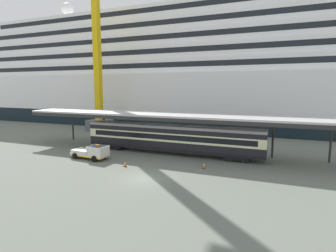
# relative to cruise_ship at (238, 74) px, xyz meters

# --- Properties ---
(ground_plane) EXTENTS (400.00, 400.00, 0.00)m
(ground_plane) POSITION_rel_cruise_ship_xyz_m (-3.59, -42.50, -12.69)
(ground_plane) COLOR #60675C
(cruise_ship) EXTENTS (178.64, 25.15, 36.57)m
(cruise_ship) POSITION_rel_cruise_ship_xyz_m (0.00, 0.00, 0.00)
(cruise_ship) COLOR black
(cruise_ship) RESTS_ON ground
(platform_canopy) EXTENTS (47.27, 5.96, 5.66)m
(platform_canopy) POSITION_rel_cruise_ship_xyz_m (-4.89, -30.82, -7.28)
(platform_canopy) COLOR #B7B7B7
(platform_canopy) RESTS_ON ground
(train_carriage) EXTENTS (25.82, 2.81, 4.11)m
(train_carriage) POSITION_rel_cruise_ship_xyz_m (-4.89, -31.25, -10.37)
(train_carriage) COLOR black
(train_carriage) RESTS_ON ground
(service_truck) EXTENTS (5.35, 2.59, 2.02)m
(service_truck) POSITION_rel_cruise_ship_xyz_m (-13.41, -37.87, -11.70)
(service_truck) COLOR silver
(service_truck) RESTS_ON ground
(traffic_cone_near) EXTENTS (0.36, 0.36, 0.75)m
(traffic_cone_near) POSITION_rel_cruise_ship_xyz_m (1.30, -36.49, -12.32)
(traffic_cone_near) COLOR black
(traffic_cone_near) RESTS_ON ground
(traffic_cone_mid) EXTENTS (0.36, 0.36, 0.74)m
(traffic_cone_mid) POSITION_rel_cruise_ship_xyz_m (-7.68, -39.28, -12.32)
(traffic_cone_mid) COLOR black
(traffic_cone_mid) RESTS_ON ground
(dockside_crane) EXTENTS (16.02, 4.40, 58.68)m
(dockside_crane) POSITION_rel_cruise_ship_xyz_m (-26.46, -17.52, 6.61)
(dockside_crane) COLOR #595960
(dockside_crane) RESTS_ON ground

